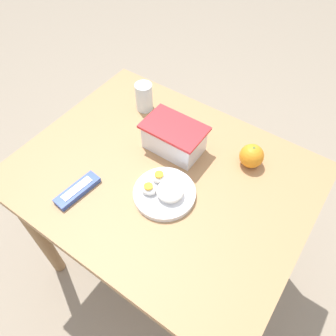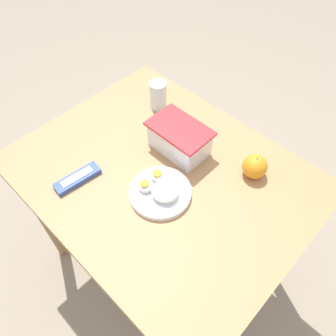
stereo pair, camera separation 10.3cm
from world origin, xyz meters
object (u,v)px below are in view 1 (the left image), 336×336
object	(u,v)px
food_container	(174,139)
orange_fruit	(252,156)
drinking_glass	(144,97)
rice_plate	(165,192)
candy_bar	(77,190)

from	to	relation	value
food_container	orange_fruit	distance (m)	0.26
orange_fruit	drinking_glass	xyz separation A→B (m)	(-0.45, 0.02, 0.01)
orange_fruit	rice_plate	xyz separation A→B (m)	(-0.16, -0.26, -0.02)
food_container	rice_plate	xyz separation A→B (m)	(0.09, -0.18, -0.03)
candy_bar	orange_fruit	bearing A→B (deg)	46.56
rice_plate	drinking_glass	size ratio (longest dim) A/B	1.78
candy_bar	drinking_glass	distance (m)	0.43
orange_fruit	candy_bar	size ratio (longest dim) A/B	0.51
rice_plate	drinking_glass	xyz separation A→B (m)	(-0.29, 0.28, 0.04)
food_container	candy_bar	xyz separation A→B (m)	(-0.14, -0.32, -0.04)
rice_plate	drinking_glass	bearing A→B (deg)	135.96
candy_bar	food_container	bearing A→B (deg)	66.19
candy_bar	drinking_glass	bearing A→B (deg)	98.81
candy_bar	drinking_glass	world-z (taller)	drinking_glass
food_container	orange_fruit	world-z (taller)	food_container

